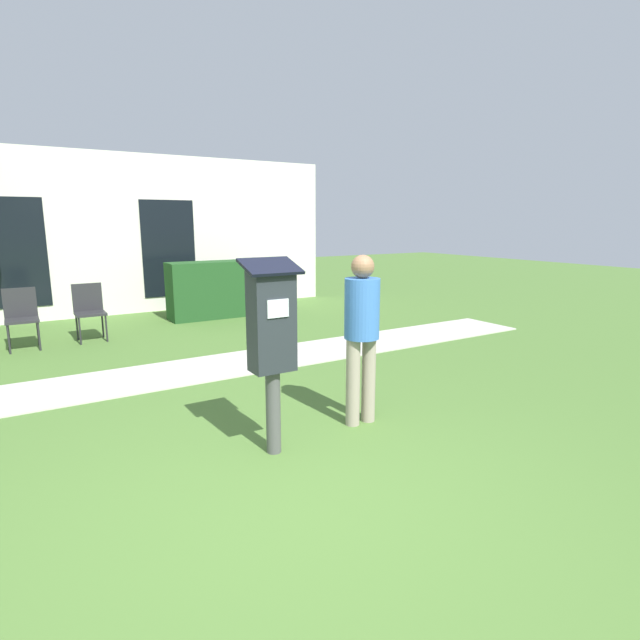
# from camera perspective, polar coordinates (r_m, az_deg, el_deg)

# --- Properties ---
(ground_plane) EXTENTS (40.00, 40.00, 0.00)m
(ground_plane) POSITION_cam_1_polar(r_m,az_deg,el_deg) (3.62, -3.93, -19.96)
(ground_plane) COLOR #476B2D
(sidewalk) EXTENTS (12.00, 1.10, 0.02)m
(sidewalk) POSITION_cam_1_polar(r_m,az_deg,el_deg) (6.47, -17.64, -6.03)
(sidewalk) COLOR #B7B2A8
(sidewalk) RESTS_ON ground
(building_facade) EXTENTS (10.00, 0.26, 3.20)m
(building_facade) POSITION_cam_1_polar(r_m,az_deg,el_deg) (10.87, -24.38, 8.81)
(building_facade) COLOR silver
(building_facade) RESTS_ON ground
(parking_meter) EXTENTS (0.44, 0.31, 1.59)m
(parking_meter) POSITION_cam_1_polar(r_m,az_deg,el_deg) (3.94, -5.54, -1.33)
(parking_meter) COLOR #4C4C4C
(parking_meter) RESTS_ON ground
(person_standing) EXTENTS (0.32, 0.32, 1.58)m
(person_standing) POSITION_cam_1_polar(r_m,az_deg,el_deg) (4.56, 4.79, -0.74)
(person_standing) COLOR gray
(person_standing) RESTS_ON ground
(outdoor_chair_left) EXTENTS (0.44, 0.44, 0.90)m
(outdoor_chair_left) POSITION_cam_1_polar(r_m,az_deg,el_deg) (8.60, -30.98, 0.64)
(outdoor_chair_left) COLOR #262628
(outdoor_chair_left) RESTS_ON ground
(outdoor_chair_middle) EXTENTS (0.44, 0.44, 0.90)m
(outdoor_chair_middle) POSITION_cam_1_polar(r_m,az_deg,el_deg) (8.72, -24.89, 1.34)
(outdoor_chair_middle) COLOR #262628
(outdoor_chair_middle) RESTS_ON ground
(hedge_row) EXTENTS (2.07, 0.60, 1.10)m
(hedge_row) POSITION_cam_1_polar(r_m,az_deg,el_deg) (10.08, -11.17, 3.50)
(hedge_row) COLOR #1E471E
(hedge_row) RESTS_ON ground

